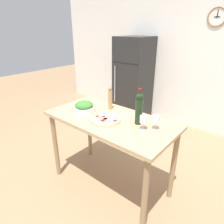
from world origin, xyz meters
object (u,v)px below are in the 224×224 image
at_px(wine_glass_far, 156,120).
at_px(salad_bowl, 84,107).
at_px(wine_bottle, 139,108).
at_px(refrigerator, 133,79).
at_px(wine_glass_near, 144,120).
at_px(homemade_pizza, 106,119).
at_px(pepper_mill, 110,99).

bearing_deg(wine_glass_far, salad_bowl, -170.65).
bearing_deg(wine_bottle, salad_bowl, -167.35).
bearing_deg(wine_glass_far, refrigerator, 129.48).
relative_size(wine_glass_near, homemade_pizza, 0.44).
distance_m(refrigerator, pepper_mill, 1.89).
bearing_deg(wine_bottle, wine_glass_near, -37.24).
xyz_separation_m(wine_glass_near, salad_bowl, (-0.75, -0.06, -0.04)).
bearing_deg(wine_bottle, homemade_pizza, -151.46).
relative_size(refrigerator, wine_glass_near, 11.49).
bearing_deg(wine_glass_far, homemade_pizza, -162.51).
height_order(wine_glass_far, salad_bowl, wine_glass_far).
bearing_deg(wine_bottle, refrigerator, 125.64).
xyz_separation_m(refrigerator, wine_glass_near, (1.40, -1.88, 0.19)).
bearing_deg(refrigerator, pepper_mill, -64.01).
bearing_deg(homemade_pizza, salad_bowl, 177.10).
relative_size(salad_bowl, homemade_pizza, 0.76).
xyz_separation_m(wine_glass_far, pepper_mill, (-0.67, 0.12, 0.03)).
relative_size(refrigerator, wine_glass_far, 11.49).
relative_size(wine_glass_near, wine_glass_far, 1.00).
bearing_deg(pepper_mill, salad_bowl, -124.04).
relative_size(refrigerator, wine_bottle, 4.46).
bearing_deg(wine_glass_far, wine_glass_near, -139.05).
height_order(refrigerator, wine_bottle, refrigerator).
height_order(wine_bottle, pepper_mill, wine_bottle).
distance_m(wine_bottle, wine_glass_far, 0.21).
relative_size(refrigerator, homemade_pizza, 5.10).
relative_size(wine_bottle, salad_bowl, 1.50).
relative_size(wine_glass_far, homemade_pizza, 0.44).
bearing_deg(pepper_mill, refrigerator, 115.99).
distance_m(wine_glass_near, pepper_mill, 0.61).
xyz_separation_m(wine_bottle, salad_bowl, (-0.64, -0.14, -0.11)).
height_order(refrigerator, wine_glass_far, refrigerator).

